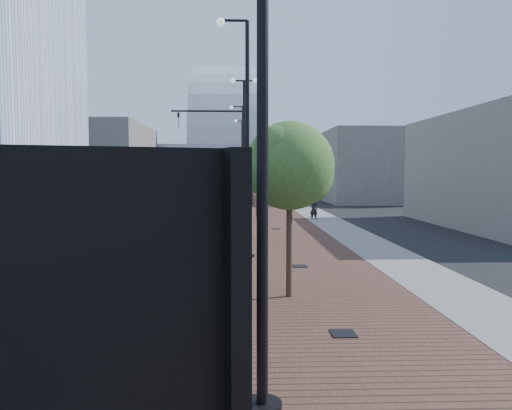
{
  "coord_description": "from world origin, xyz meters",
  "views": [
    {
      "loc": [
        0.29,
        -8.51,
        3.43
      ],
      "look_at": [
        1.0,
        12.0,
        2.0
      ],
      "focal_mm": 33.63,
      "sensor_mm": 36.0,
      "label": 1
    }
  ],
  "objects_px": {
    "white_sedan": "(192,209)",
    "pedestrian": "(314,210)",
    "dark_car_mid": "(140,206)",
    "dump_truck": "(63,262)"
  },
  "relations": [
    {
      "from": "dump_truck",
      "to": "pedestrian",
      "type": "relative_size",
      "value": 8.68
    },
    {
      "from": "white_sedan",
      "to": "pedestrian",
      "type": "relative_size",
      "value": 2.68
    },
    {
      "from": "dark_car_mid",
      "to": "pedestrian",
      "type": "bearing_deg",
      "value": -3.25
    },
    {
      "from": "white_sedan",
      "to": "pedestrian",
      "type": "distance_m",
      "value": 8.8
    },
    {
      "from": "dark_car_mid",
      "to": "pedestrian",
      "type": "distance_m",
      "value": 13.93
    },
    {
      "from": "white_sedan",
      "to": "dark_car_mid",
      "type": "height_order",
      "value": "dark_car_mid"
    },
    {
      "from": "dump_truck",
      "to": "white_sedan",
      "type": "relative_size",
      "value": 3.24
    },
    {
      "from": "dump_truck",
      "to": "pedestrian",
      "type": "distance_m",
      "value": 24.59
    },
    {
      "from": "pedestrian",
      "to": "dump_truck",
      "type": "bearing_deg",
      "value": 58.54
    },
    {
      "from": "dark_car_mid",
      "to": "pedestrian",
      "type": "height_order",
      "value": "pedestrian"
    }
  ]
}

